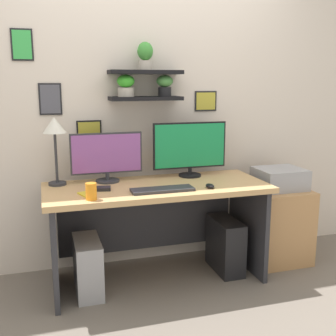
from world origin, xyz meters
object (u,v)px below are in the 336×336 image
Objects in this scene: monitor_left at (107,156)px; cell_phone at (86,194)px; scissors_tray at (102,189)px; computer_mouse at (210,186)px; keyboard at (163,190)px; drawer_cabinet at (277,224)px; desk at (155,210)px; computer_tower_left at (88,266)px; desk_lamp at (55,132)px; monitor_right at (190,148)px; water_cup at (91,191)px; printer at (280,179)px; computer_tower_right at (225,245)px.

monitor_left reaches higher than cell_phone.
scissors_tray is at bearing -107.03° from monitor_left.
monitor_left reaches higher than computer_mouse.
monitor_left is at bearing 72.97° from scissors_tray.
keyboard reaches higher than drawer_cabinet.
desk is 0.64m from computer_tower_left.
cell_phone is (0.17, -0.35, -0.39)m from desk_lamp.
monitor_right is 0.98m from water_cup.
computer_tower_left is (-0.00, 0.08, -0.56)m from cell_phone.
keyboard is 0.35m from computer_mouse.
scissors_tray is 0.32× the size of printer.
monitor_left reaches higher than printer.
monitor_right reaches higher than cell_phone.
water_cup reaches higher than printer.
desk_lamp reaches higher than drawer_cabinet.
drawer_cabinet is (0.74, 0.27, -0.45)m from computer_mouse.
computer_tower_left is at bearing -175.37° from printer.
computer_mouse reaches higher than computer_tower_right.
keyboard is 4.00× the size of water_cup.
drawer_cabinet is at bearing -10.28° from monitor_right.
printer is 0.90× the size of computer_tower_right.
water_cup reaches higher than drawer_cabinet.
computer_mouse reaches higher than cell_phone.
computer_mouse is (0.34, -0.25, 0.22)m from desk.
desk is 18.23× the size of computer_mouse.
monitor_right is 0.83m from computer_tower_right.
monitor_right is at bearing 2.82° from cell_phone.
desk is 4.10× the size of computer_tower_left.
printer is (1.61, 0.21, -0.05)m from cell_phone.
computer_tower_left is at bearing -126.76° from monitor_left.
desk is 0.32m from keyboard.
scissors_tray reaches higher than computer_tower_left.
printer is (0.75, -0.14, -0.27)m from monitor_right.
desk_lamp is 3.56× the size of cell_phone.
monitor_left reaches higher than computer_tower_right.
computer_tower_right is (-0.52, -0.08, -0.10)m from drawer_cabinet.
monitor_right is (0.67, 0.00, 0.03)m from monitor_left.
monitor_left reaches higher than drawer_cabinet.
printer is (1.49, 0.11, -0.05)m from scissors_tray.
desk is at bearing 87.75° from keyboard.
desk_lamp is 1.00m from computer_tower_left.
monitor_right reaches higher than scissors_tray.
scissors_tray reaches higher than keyboard.
computer_tower_right is at bearing -13.64° from monitor_left.
keyboard reaches higher than computer_tower_right.
computer_tower_right is at bearing 17.01° from keyboard.
scissors_tray is (0.29, -0.25, -0.38)m from desk_lamp.
desk_lamp is 0.55m from cell_phone.
water_cup is (-0.51, -0.31, 0.26)m from desk.
computer_tower_right is (0.57, 0.18, -0.55)m from keyboard.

